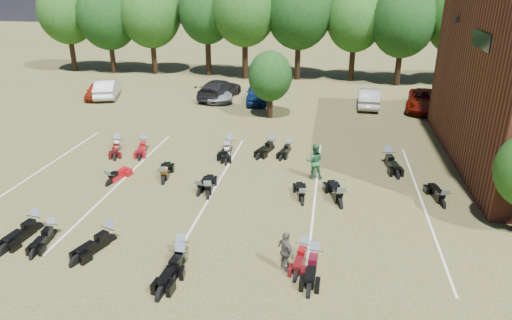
% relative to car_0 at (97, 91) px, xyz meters
% --- Properties ---
extents(ground, '(160.00, 160.00, 0.00)m').
position_rel_car_0_xyz_m(ground, '(17.45, -18.62, -0.66)').
color(ground, brown).
rests_on(ground, ground).
extents(car_0, '(2.44, 4.12, 1.31)m').
position_rel_car_0_xyz_m(car_0, '(0.00, 0.00, 0.00)').
color(car_0, maroon).
rests_on(car_0, ground).
extents(car_1, '(3.01, 5.02, 1.56)m').
position_rel_car_0_xyz_m(car_1, '(0.71, 0.44, 0.12)').
color(car_1, silver).
rests_on(car_1, ground).
extents(car_2, '(3.84, 5.16, 1.30)m').
position_rel_car_0_xyz_m(car_2, '(10.27, 1.10, -0.01)').
color(car_2, gray).
rests_on(car_2, ground).
extents(car_3, '(3.25, 5.87, 1.61)m').
position_rel_car_0_xyz_m(car_3, '(10.41, 1.70, 0.15)').
color(car_3, black).
rests_on(car_3, ground).
extents(car_4, '(2.44, 4.84, 1.58)m').
position_rel_car_0_xyz_m(car_4, '(13.88, 0.97, 0.13)').
color(car_4, navy).
rests_on(car_4, ground).
extents(car_5, '(1.77, 4.67, 1.52)m').
position_rel_car_0_xyz_m(car_5, '(22.88, 1.05, 0.10)').
color(car_5, '#A8A7A3').
rests_on(car_5, ground).
extents(car_6, '(3.60, 5.99, 1.56)m').
position_rel_car_0_xyz_m(car_6, '(27.16, 0.80, 0.12)').
color(car_6, '#5D0E05').
rests_on(car_6, ground).
extents(car_7, '(3.61, 5.28, 1.42)m').
position_rel_car_0_xyz_m(car_7, '(32.00, 0.37, 0.05)').
color(car_7, '#333338').
rests_on(car_7, ground).
extents(person_green, '(1.02, 0.85, 1.91)m').
position_rel_car_0_xyz_m(person_green, '(19.27, -13.69, 0.30)').
color(person_green, '#246034').
rests_on(person_green, ground).
extents(person_grey, '(0.88, 0.96, 1.58)m').
position_rel_car_0_xyz_m(person_grey, '(18.66, -21.98, 0.13)').
color(person_grey, '#57534B').
rests_on(person_grey, ground).
extents(motorcycle_0, '(0.86, 2.11, 1.14)m').
position_rel_car_0_xyz_m(motorcycle_0, '(8.99, -21.24, -0.66)').
color(motorcycle_0, black).
rests_on(motorcycle_0, ground).
extents(motorcycle_1, '(1.04, 2.46, 1.33)m').
position_rel_car_0_xyz_m(motorcycle_1, '(8.08, -20.93, -0.66)').
color(motorcycle_1, black).
rests_on(motorcycle_1, ground).
extents(motorcycle_2, '(1.45, 2.43, 1.29)m').
position_rel_car_0_xyz_m(motorcycle_2, '(11.52, -21.29, -0.66)').
color(motorcycle_2, black).
rests_on(motorcycle_2, ground).
extents(motorcycle_3, '(0.92, 2.43, 1.33)m').
position_rel_car_0_xyz_m(motorcycle_3, '(14.84, -22.42, -0.66)').
color(motorcycle_3, black).
rests_on(motorcycle_3, ground).
extents(motorcycle_4, '(1.02, 2.27, 1.22)m').
position_rel_car_0_xyz_m(motorcycle_4, '(14.66, -21.69, -0.66)').
color(motorcycle_4, black).
rests_on(motorcycle_4, ground).
extents(motorcycle_5, '(0.83, 2.33, 1.28)m').
position_rel_car_0_xyz_m(motorcycle_5, '(19.65, -21.48, -0.66)').
color(motorcycle_5, black).
rests_on(motorcycle_5, ground).
extents(motorcycle_6, '(0.86, 2.07, 1.12)m').
position_rel_car_0_xyz_m(motorcycle_6, '(19.24, -20.97, -0.66)').
color(motorcycle_6, '#4C0A0D').
rests_on(motorcycle_6, ground).
extents(motorcycle_7, '(1.12, 2.16, 1.15)m').
position_rel_car_0_xyz_m(motorcycle_7, '(9.05, -16.23, -0.66)').
color(motorcycle_7, '#9F0B13').
rests_on(motorcycle_7, ground).
extents(motorcycle_8, '(1.19, 2.44, 1.31)m').
position_rel_car_0_xyz_m(motorcycle_8, '(11.66, -15.53, -0.66)').
color(motorcycle_8, black).
rests_on(motorcycle_8, ground).
extents(motorcycle_9, '(0.82, 2.04, 1.11)m').
position_rel_car_0_xyz_m(motorcycle_9, '(13.88, -16.54, -0.66)').
color(motorcycle_9, black).
rests_on(motorcycle_9, ground).
extents(motorcycle_10, '(1.16, 2.41, 1.29)m').
position_rel_car_0_xyz_m(motorcycle_10, '(14.37, -16.76, -0.66)').
color(motorcycle_10, black).
rests_on(motorcycle_10, ground).
extents(motorcycle_11, '(1.44, 2.65, 1.41)m').
position_rel_car_0_xyz_m(motorcycle_11, '(20.62, -16.62, -0.66)').
color(motorcycle_11, black).
rests_on(motorcycle_11, ground).
extents(motorcycle_12, '(1.03, 2.18, 1.17)m').
position_rel_car_0_xyz_m(motorcycle_12, '(18.88, -16.65, -0.66)').
color(motorcycle_12, black).
rests_on(motorcycle_12, ground).
extents(motorcycle_13, '(1.10, 2.30, 1.23)m').
position_rel_car_0_xyz_m(motorcycle_13, '(25.30, -15.83, -0.66)').
color(motorcycle_13, black).
rests_on(motorcycle_13, ground).
extents(motorcycle_14, '(1.48, 2.45, 1.30)m').
position_rel_car_0_xyz_m(motorcycle_14, '(7.21, -11.39, -0.66)').
color(motorcycle_14, '#3D0809').
rests_on(motorcycle_14, ground).
extents(motorcycle_15, '(1.23, 2.38, 1.27)m').
position_rel_car_0_xyz_m(motorcycle_15, '(8.81, -11.10, -0.66)').
color(motorcycle_15, maroon).
rests_on(motorcycle_15, ground).
extents(motorcycle_16, '(1.00, 2.14, 1.15)m').
position_rel_car_0_xyz_m(motorcycle_16, '(14.02, -11.13, -0.66)').
color(motorcycle_16, black).
rests_on(motorcycle_16, ground).
extents(motorcycle_17, '(0.79, 2.47, 1.38)m').
position_rel_car_0_xyz_m(motorcycle_17, '(14.03, -10.46, -0.66)').
color(motorcycle_17, black).
rests_on(motorcycle_17, ground).
extents(motorcycle_18, '(1.43, 2.42, 1.29)m').
position_rel_car_0_xyz_m(motorcycle_18, '(16.51, -9.89, -0.66)').
color(motorcycle_18, black).
rests_on(motorcycle_18, ground).
extents(motorcycle_19, '(1.03, 2.12, 1.14)m').
position_rel_car_0_xyz_m(motorcycle_19, '(17.57, -10.00, -0.66)').
color(motorcycle_19, black).
rests_on(motorcycle_19, ground).
extents(motorcycle_20, '(1.23, 2.62, 1.40)m').
position_rel_car_0_xyz_m(motorcycle_20, '(23.28, -11.06, -0.66)').
color(motorcycle_20, black).
rests_on(motorcycle_20, ground).
extents(tree_line, '(56.00, 6.00, 9.79)m').
position_rel_car_0_xyz_m(tree_line, '(16.45, 10.38, 5.65)').
color(tree_line, black).
rests_on(tree_line, ground).
extents(young_tree_midfield, '(3.20, 3.20, 4.70)m').
position_rel_car_0_xyz_m(young_tree_midfield, '(15.45, -3.12, 2.44)').
color(young_tree_midfield, black).
rests_on(young_tree_midfield, ground).
extents(parking_lines, '(20.10, 14.00, 0.01)m').
position_rel_car_0_xyz_m(parking_lines, '(14.45, -15.62, -0.65)').
color(parking_lines, silver).
rests_on(parking_lines, ground).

